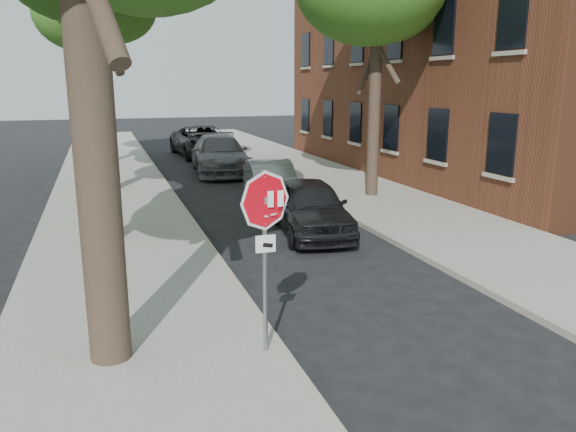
% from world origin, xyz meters
% --- Properties ---
extents(ground, '(120.00, 120.00, 0.00)m').
position_xyz_m(ground, '(0.00, 0.00, 0.00)').
color(ground, black).
rests_on(ground, ground).
extents(sidewalk_left, '(4.00, 55.00, 0.12)m').
position_xyz_m(sidewalk_left, '(-2.50, 12.00, 0.06)').
color(sidewalk_left, gray).
rests_on(sidewalk_left, ground).
extents(sidewalk_right, '(4.00, 55.00, 0.12)m').
position_xyz_m(sidewalk_right, '(6.00, 12.00, 0.06)').
color(sidewalk_right, gray).
rests_on(sidewalk_right, ground).
extents(curb_left, '(0.12, 55.00, 0.13)m').
position_xyz_m(curb_left, '(-0.45, 12.00, 0.07)').
color(curb_left, '#9E9384').
rests_on(curb_left, ground).
extents(curb_right, '(0.12, 55.00, 0.13)m').
position_xyz_m(curb_right, '(3.95, 12.00, 0.07)').
color(curb_right, '#9E9384').
rests_on(curb_right, ground).
extents(stop_sign, '(0.76, 0.34, 2.61)m').
position_xyz_m(stop_sign, '(-0.70, -0.03, 1.95)').
color(stop_sign, gray).
rests_on(stop_sign, sidewalk_left).
extents(tree_far, '(5.29, 4.91, 9.33)m').
position_xyz_m(tree_far, '(-2.72, 21.11, 7.21)').
color(tree_far, black).
rests_on(tree_far, sidewalk_left).
extents(car_a, '(2.23, 4.39, 1.43)m').
position_xyz_m(car_a, '(2.33, 6.27, 0.72)').
color(car_a, black).
rests_on(car_a, ground).
extents(car_b, '(1.86, 4.17, 1.33)m').
position_xyz_m(car_b, '(2.60, 10.69, 0.66)').
color(car_b, gray).
rests_on(car_b, ground).
extents(car_c, '(2.77, 5.79, 1.63)m').
position_xyz_m(car_c, '(2.19, 17.13, 0.81)').
color(car_c, '#535459').
rests_on(car_c, ground).
extents(car_d, '(3.07, 6.06, 1.64)m').
position_xyz_m(car_d, '(2.53, 23.19, 0.82)').
color(car_d, black).
rests_on(car_d, ground).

